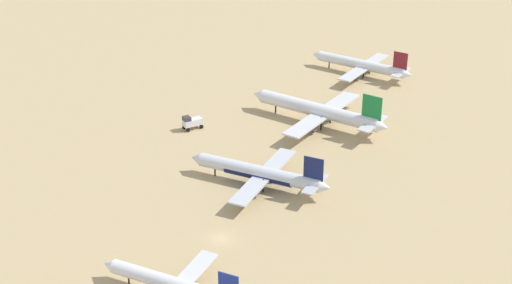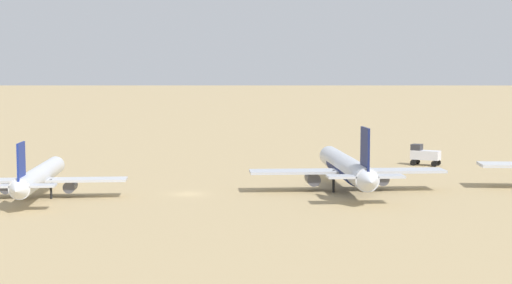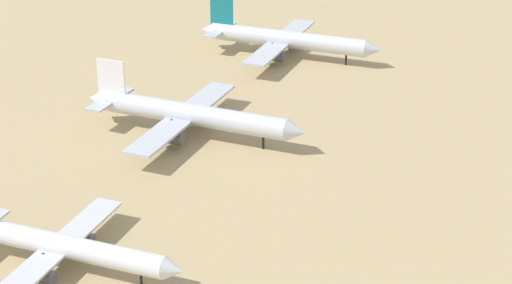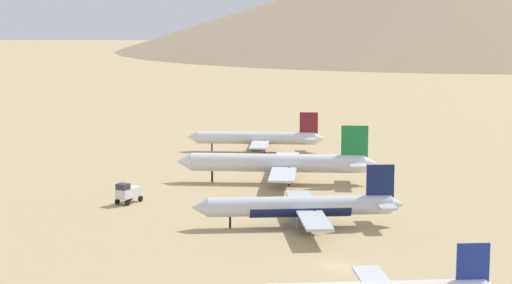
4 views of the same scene
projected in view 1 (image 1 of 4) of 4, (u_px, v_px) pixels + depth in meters
The scene contains 5 objects.
ground_plane at pixel (221, 239), 151.33m from camera, with size 1800.00×1800.00×0.00m, color tan.
parked_jet_0 at pixel (362, 65), 232.33m from camera, with size 34.42×27.92×9.94m.
parked_jet_1 at pixel (320, 111), 198.86m from camera, with size 41.42×33.60×11.95m.
parked_jet_2 at pixel (260, 173), 169.24m from camera, with size 35.10×28.62×10.12m.
service_truck at pixel (192, 122), 197.33m from camera, with size 4.62×5.70×3.90m.
Camera 1 is at (-73.12, 104.09, 84.60)m, focal length 52.28 mm.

